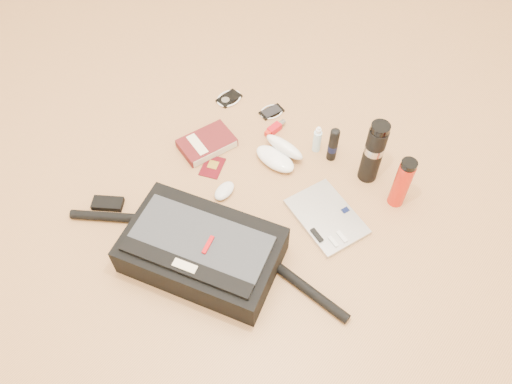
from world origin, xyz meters
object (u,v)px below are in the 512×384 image
(book, at_px, (207,143))
(thermos_black, at_px, (374,152))
(messenger_bag, at_px, (201,250))
(thermos_red, at_px, (402,183))
(laptop, at_px, (326,217))

(book, height_order, thermos_black, thermos_black)
(messenger_bag, height_order, book, messenger_bag)
(messenger_bag, bearing_deg, thermos_black, 53.37)
(messenger_bag, height_order, thermos_red, thermos_red)
(laptop, relative_size, thermos_red, 1.43)
(thermos_black, bearing_deg, laptop, -91.50)
(laptop, relative_size, book, 1.34)
(laptop, distance_m, thermos_black, 0.30)
(thermos_red, bearing_deg, thermos_black, 166.76)
(laptop, xyz_separation_m, book, (-0.58, -0.02, 0.01))
(messenger_bag, bearing_deg, thermos_red, 41.85)
(laptop, bearing_deg, messenger_bag, -100.51)
(messenger_bag, distance_m, laptop, 0.48)
(messenger_bag, relative_size, book, 4.14)
(laptop, height_order, thermos_black, thermos_black)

